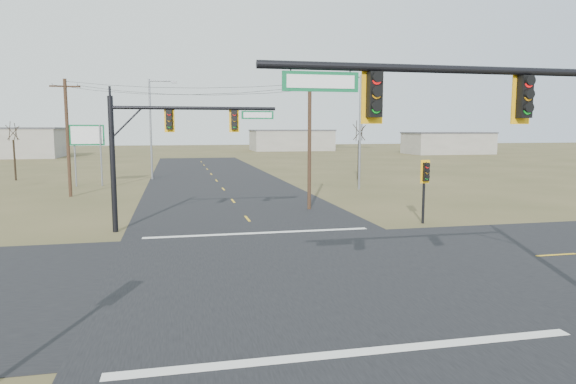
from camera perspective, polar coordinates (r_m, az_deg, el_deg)
The scene contains 17 objects.
ground at distance 20.19m, azimuth 0.22°, elevation -8.84°, with size 320.00×320.00×0.00m, color brown.
road_ew at distance 20.19m, azimuth 0.22°, elevation -8.81°, with size 160.00×14.00×0.02m, color black.
road_ns at distance 20.19m, azimuth 0.22°, elevation -8.81°, with size 14.00×160.00×0.02m, color black.
stop_bar_near at distance 13.39m, azimuth 7.60°, elevation -17.25°, with size 12.00×0.40×0.01m, color silver.
stop_bar_far at distance 27.35m, azimuth -3.23°, elevation -4.56°, with size 12.00×0.40×0.01m, color silver.
mast_arm_near at distance 14.56m, azimuth 25.87°, elevation 6.14°, with size 10.93×0.44×7.54m.
mast_arm_far at distance 28.56m, azimuth -13.13°, elevation 6.25°, with size 8.93×0.52×7.24m.
pedestal_signal_ne at distance 30.73m, azimuth 15.03°, elevation 1.69°, with size 0.58×0.49×3.76m.
utility_pole_near at distance 35.03m, azimuth 2.40°, elevation 5.46°, with size 2.12×0.51×8.73m.
utility_pole_far at distance 45.34m, azimuth -23.29°, elevation 5.72°, with size 2.32×0.31×9.49m.
highway_sign at distance 53.01m, azimuth -21.40°, elevation 5.12°, with size 3.13×0.56×5.91m.
streetlight_a at distance 47.12m, azimuth 7.75°, elevation 7.29°, with size 2.88×0.37×10.29m.
streetlight_c at distance 57.80m, azimuth -14.80°, elevation 7.36°, with size 3.01×0.31×10.82m.
bare_tree_b at distance 62.39m, azimuth -28.26°, elevation 6.01°, with size 2.89×2.89×6.64m.
bare_tree_c at distance 56.99m, azimuth 7.92°, elevation 6.79°, with size 3.80×3.80×6.81m.
warehouse_mid at distance 132.26m, azimuth 0.36°, elevation 5.73°, with size 20.00×12.00×5.00m, color #A39D91.
warehouse_right at distance 119.70m, azimuth 17.33°, elevation 5.15°, with size 18.00×10.00×4.50m, color #A39D91.
Camera 1 is at (-4.25, -18.95, 5.53)m, focal length 32.00 mm.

